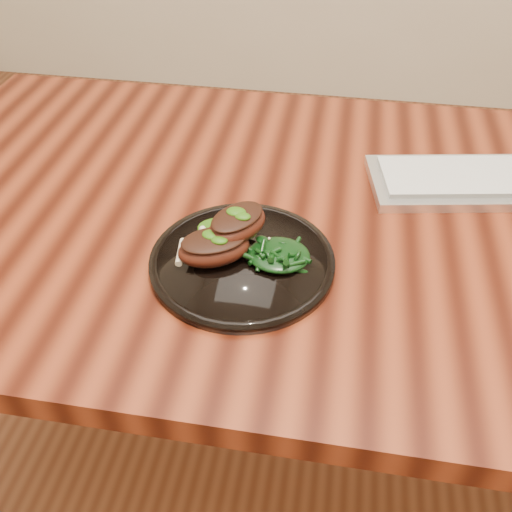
{
  "coord_description": "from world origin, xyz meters",
  "views": [
    {
      "loc": [
        -0.06,
        -0.72,
        1.28
      ],
      "look_at": [
        -0.16,
        -0.16,
        0.78
      ],
      "focal_mm": 40.0,
      "sensor_mm": 36.0,
      "label": 1
    }
  ],
  "objects": [
    {
      "name": "herb_smear",
      "position": [
        -0.21,
        -0.09,
        0.77
      ],
      "size": [
        0.09,
        0.06,
        0.01
      ],
      "primitive_type": "ellipsoid",
      "color": "#184207",
      "rests_on": "plate"
    },
    {
      "name": "plate",
      "position": [
        -0.18,
        -0.15,
        0.76
      ],
      "size": [
        0.26,
        0.26,
        0.02
      ],
      "color": "black",
      "rests_on": "desk"
    },
    {
      "name": "lamb_chop_back",
      "position": [
        -0.19,
        -0.12,
        0.8
      ],
      "size": [
        0.1,
        0.11,
        0.04
      ],
      "color": "#41160C",
      "rests_on": "plate"
    },
    {
      "name": "lamb_chop_front",
      "position": [
        -0.22,
        -0.15,
        0.79
      ],
      "size": [
        0.12,
        0.1,
        0.04
      ],
      "color": "#41160C",
      "rests_on": "plate"
    },
    {
      "name": "desk",
      "position": [
        0.0,
        0.0,
        0.67
      ],
      "size": [
        1.6,
        0.8,
        0.75
      ],
      "color": "black",
      "rests_on": "ground"
    },
    {
      "name": "greens_heap",
      "position": [
        -0.13,
        -0.14,
        0.78
      ],
      "size": [
        0.09,
        0.08,
        0.03
      ],
      "color": "black",
      "rests_on": "plate"
    }
  ]
}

